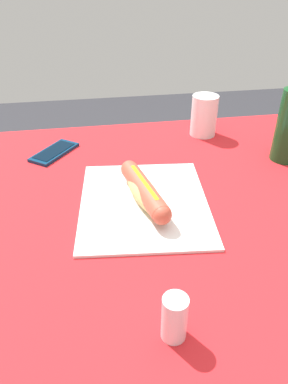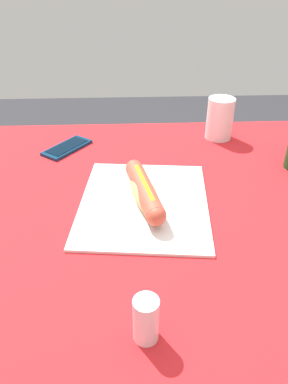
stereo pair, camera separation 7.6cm
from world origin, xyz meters
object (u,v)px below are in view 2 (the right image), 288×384
at_px(drinking_cup, 220,119).
at_px(salt_shaker, 146,319).
at_px(hot_dog, 144,191).
at_px(cell_phone, 67,147).

relative_size(drinking_cup, salt_shaker, 1.59).
bearing_deg(hot_dog, cell_phone, 36.39).
bearing_deg(salt_shaker, cell_phone, 17.57).
height_order(drinking_cup, salt_shaker, drinking_cup).
distance_m(cell_phone, salt_shaker, 0.63).
xyz_separation_m(drinking_cup, salt_shaker, (-0.65, 0.24, -0.02)).
bearing_deg(drinking_cup, cell_phone, 97.31).
relative_size(hot_dog, salt_shaker, 3.04).
xyz_separation_m(hot_dog, cell_phone, (0.27, 0.20, -0.03)).
distance_m(hot_dog, cell_phone, 0.34).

